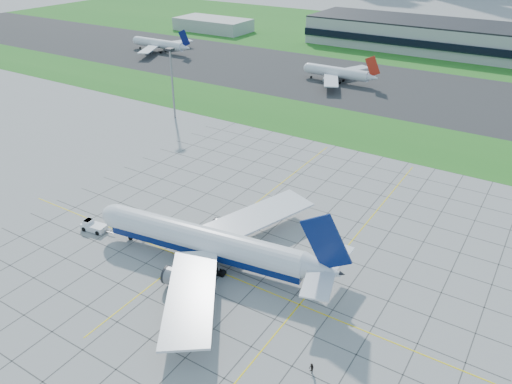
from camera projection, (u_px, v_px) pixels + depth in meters
ground at (228, 268)px, 105.17m from camera, size 1400.00×1400.00×0.00m
grass_median at (378, 134)px, 172.06m from camera, size 700.00×35.00×0.04m
asphalt_taxiway at (424, 93)px, 212.94m from camera, size 700.00×75.00×0.04m
grass_far at (476, 46)px, 294.71m from camera, size 700.00×145.00×0.04m
apron_markings at (258, 244)px, 113.20m from camera, size 120.00×130.00×0.03m
service_block at (213, 25)px, 334.56m from camera, size 50.00×25.00×8.00m
light_mast at (172, 75)px, 178.68m from camera, size 2.50×2.50×25.60m
airliner at (206, 242)px, 104.98m from camera, size 58.09×58.49×18.34m
pushback_tug at (93, 226)px, 117.81m from camera, size 9.01×3.81×2.47m
crew_near at (143, 238)px, 113.84m from camera, size 0.65×0.75×1.73m
crew_far at (311, 368)px, 80.38m from camera, size 1.18×1.16×1.92m
distant_jet_0 at (160, 44)px, 279.01m from camera, size 39.19×42.66×14.08m
distant_jet_1 at (338, 73)px, 225.66m from camera, size 34.45×42.66×14.08m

